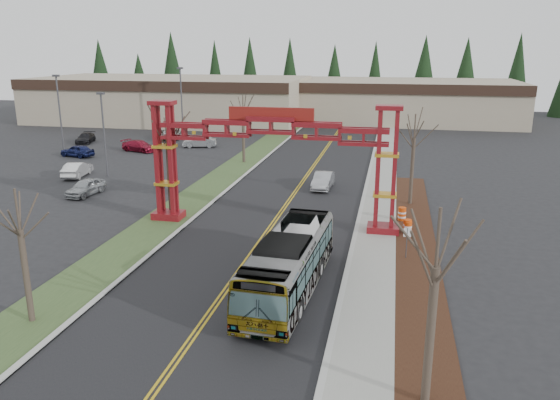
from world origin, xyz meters
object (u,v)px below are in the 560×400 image
(parked_car_far_c, at_px, (86,138))
(barrel_mid, at_px, (407,227))
(parked_car_far_a, at_px, (200,142))
(bare_tree_median_mid, at_px, (167,138))
(barrel_south, at_px, (408,228))
(street_sign, at_px, (407,237))
(parked_car_mid_a, at_px, (139,146))
(bare_tree_median_near, at_px, (20,231))
(bare_tree_right_near, at_px, (436,268))
(retail_building_east, at_px, (405,101))
(silver_sedan, at_px, (323,181))
(gateway_arch, at_px, (271,145))
(light_pole_mid, at_px, (59,107))
(barrel_north, at_px, (402,215))
(parked_car_far_b, at_px, (171,133))
(bare_tree_right_far, at_px, (414,139))
(transit_bus, at_px, (289,263))
(parked_car_mid_b, at_px, (77,151))
(parked_car_near_b, at_px, (77,169))
(light_pole_far, at_px, (181,96))
(parked_car_near_a, at_px, (86,187))
(light_pole_near, at_px, (104,128))
(bare_tree_median_far, at_px, (243,115))
(retail_building_west, at_px, (172,99))

(parked_car_far_c, bearing_deg, barrel_mid, -49.89)
(parked_car_far_a, bearing_deg, bare_tree_median_mid, 1.61)
(barrel_south, bearing_deg, bare_tree_median_mid, 177.99)
(barrel_south, bearing_deg, street_sign, -92.37)
(parked_car_mid_a, distance_m, parked_car_far_a, 7.68)
(bare_tree_median_near, xyz_separation_m, bare_tree_right_near, (18.00, -2.55, 0.76))
(retail_building_east, bearing_deg, silver_sedan, -98.77)
(gateway_arch, height_order, bare_tree_median_near, gateway_arch)
(light_pole_mid, distance_m, barrel_north, 46.88)
(parked_car_far_b, relative_size, bare_tree_right_far, 0.73)
(transit_bus, bearing_deg, parked_car_mid_b, 138.44)
(parked_car_near_b, xyz_separation_m, light_pole_far, (0.01, 28.51, 4.90))
(bare_tree_right_far, bearing_deg, parked_car_far_a, 140.10)
(silver_sedan, bearing_deg, street_sign, -64.38)
(parked_car_mid_a, height_order, parked_car_far_c, parked_car_mid_a)
(parked_car_far_b, xyz_separation_m, bare_tree_right_near, (32.60, -54.42, 4.57))
(parked_car_near_a, relative_size, parked_car_mid_b, 0.99)
(transit_bus, distance_m, parked_car_near_b, 33.93)
(barrel_south, bearing_deg, light_pole_near, 157.40)
(bare_tree_median_far, height_order, barrel_south, bare_tree_median_far)
(parked_car_far_c, height_order, barrel_south, parked_car_far_c)
(silver_sedan, xyz_separation_m, light_pole_mid, (-34.52, 12.39, 4.66))
(street_sign, height_order, barrel_mid, street_sign)
(parked_car_far_a, xyz_separation_m, light_pole_near, (-3.48, -17.52, 4.13))
(parked_car_mid_a, bearing_deg, bare_tree_right_near, -127.01)
(parked_car_mid_b, bearing_deg, bare_tree_median_near, 41.98)
(bare_tree_median_far, xyz_separation_m, bare_tree_right_far, (18.00, -13.70, 0.16))
(light_pole_near, bearing_deg, light_pole_mid, 136.54)
(retail_building_east, xyz_separation_m, bare_tree_median_far, (-18.00, -40.51, 1.83))
(bare_tree_right_near, xyz_separation_m, barrel_south, (-0.30, 18.85, -4.84))
(retail_building_east, bearing_deg, bare_tree_median_far, -113.95)
(light_pole_near, bearing_deg, parked_car_far_a, 78.76)
(light_pole_far, bearing_deg, barrel_north, -49.18)
(barrel_mid, bearing_deg, bare_tree_median_far, 129.53)
(parked_car_mid_a, distance_m, light_pole_mid, 10.87)
(parked_car_far_c, distance_m, light_pole_far, 15.10)
(bare_tree_median_near, distance_m, barrel_south, 24.40)
(bare_tree_median_mid, bearing_deg, gateway_arch, -3.80)
(transit_bus, xyz_separation_m, light_pole_far, (-25.85, 50.44, 4.03))
(street_sign, bearing_deg, parked_car_near_a, 160.47)
(parked_car_far_b, bearing_deg, light_pole_near, 81.08)
(silver_sedan, distance_m, light_pole_mid, 36.97)
(transit_bus, height_order, barrel_mid, transit_bus)
(bare_tree_median_near, xyz_separation_m, light_pole_near, (-11.71, 28.54, 0.26))
(light_pole_mid, relative_size, barrel_south, 9.38)
(bare_tree_right_far, xyz_separation_m, barrel_north, (-0.69, -4.77, -4.95))
(retail_building_west, bearing_deg, parked_car_far_c, -96.04)
(parked_car_mid_a, xyz_separation_m, barrel_south, (32.26, -25.42, -0.19))
(gateway_arch, height_order, barrel_mid, gateway_arch)
(parked_car_far_a, bearing_deg, parked_car_near_b, -33.08)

